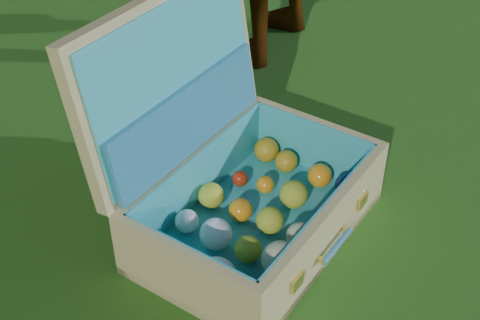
# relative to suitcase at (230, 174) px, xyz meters

# --- Properties ---
(ground) EXTENTS (60.00, 60.00, 0.00)m
(ground) POSITION_rel_suitcase_xyz_m (0.20, -0.25, -0.17)
(ground) COLOR #215114
(ground) RESTS_ON ground
(suitcase) EXTENTS (0.79, 0.73, 0.61)m
(suitcase) POSITION_rel_suitcase_xyz_m (0.00, 0.00, 0.00)
(suitcase) COLOR tan
(suitcase) RESTS_ON ground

